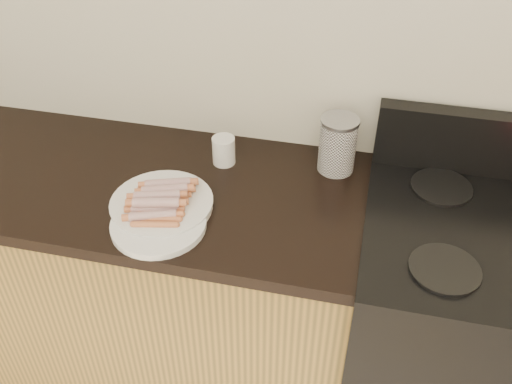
% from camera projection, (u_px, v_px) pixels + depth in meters
% --- Properties ---
extents(wall_back, '(4.00, 0.04, 2.60)m').
position_uv_depth(wall_back, '(252.00, 24.00, 1.67)').
color(wall_back, silver).
rests_on(wall_back, ground).
extents(cabinet_base, '(2.20, 0.59, 0.86)m').
position_uv_depth(cabinet_base, '(49.00, 266.00, 2.10)').
color(cabinet_base, '#A57A33').
rests_on(cabinet_base, floor).
extents(counter_slab, '(2.20, 0.62, 0.04)m').
position_uv_depth(counter_slab, '(17.00, 168.00, 1.82)').
color(counter_slab, black).
rests_on(counter_slab, cabinet_base).
extents(stove, '(0.76, 0.65, 0.91)m').
position_uv_depth(stove, '(468.00, 340.00, 1.82)').
color(stove, black).
rests_on(stove, floor).
extents(stove_panel, '(0.76, 0.06, 0.20)m').
position_uv_depth(stove_panel, '(506.00, 147.00, 1.68)').
color(stove_panel, black).
rests_on(stove_panel, stove).
extents(burner_near_left, '(0.18, 0.18, 0.01)m').
position_uv_depth(burner_near_left, '(445.00, 269.00, 1.43)').
color(burner_near_left, black).
rests_on(burner_near_left, stove).
extents(burner_far_left, '(0.18, 0.18, 0.01)m').
position_uv_depth(burner_far_left, '(441.00, 187.00, 1.69)').
color(burner_far_left, black).
rests_on(burner_far_left, stove).
extents(main_plate, '(0.35, 0.35, 0.02)m').
position_uv_depth(main_plate, '(162.00, 205.00, 1.63)').
color(main_plate, white).
rests_on(main_plate, counter_slab).
extents(side_plate, '(0.33, 0.33, 0.02)m').
position_uv_depth(side_plate, '(159.00, 224.00, 1.57)').
color(side_plate, white).
rests_on(side_plate, counter_slab).
extents(hotdog_pile, '(0.13, 0.21, 0.05)m').
position_uv_depth(hotdog_pile, '(161.00, 196.00, 1.61)').
color(hotdog_pile, maroon).
rests_on(hotdog_pile, main_plate).
extents(plain_sausages, '(0.12, 0.09, 0.02)m').
position_uv_depth(plain_sausages, '(158.00, 219.00, 1.56)').
color(plain_sausages, '#B57845').
rests_on(plain_sausages, side_plate).
extents(canister, '(0.12, 0.12, 0.18)m').
position_uv_depth(canister, '(338.00, 144.00, 1.73)').
color(canister, white).
rests_on(canister, counter_slab).
extents(mug, '(0.08, 0.08, 0.09)m').
position_uv_depth(mug, '(224.00, 150.00, 1.78)').
color(mug, white).
rests_on(mug, counter_slab).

